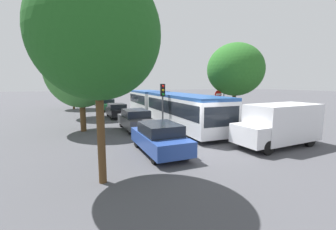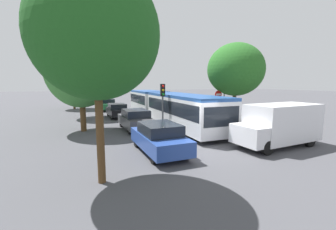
# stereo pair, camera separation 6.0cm
# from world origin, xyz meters

# --- Properties ---
(ground_plane) EXTENTS (200.00, 200.00, 0.00)m
(ground_plane) POSITION_xyz_m (0.00, 0.00, 0.00)
(ground_plane) COLOR #47474C
(articulated_bus) EXTENTS (3.22, 17.64, 2.61)m
(articulated_bus) POSITION_xyz_m (1.84, 9.19, 1.50)
(articulated_bus) COLOR silver
(articulated_bus) RESTS_ON ground
(city_bus_rear) EXTENTS (2.70, 11.05, 2.37)m
(city_bus_rear) POSITION_xyz_m (-1.96, 48.39, 1.37)
(city_bus_rear) COLOR teal
(city_bus_rear) RESTS_ON ground
(queued_car_blue) EXTENTS (1.87, 4.32, 1.49)m
(queued_car_blue) POSITION_xyz_m (-2.17, 0.54, 0.76)
(queued_car_blue) COLOR #284799
(queued_car_blue) RESTS_ON ground
(queued_car_graphite) EXTENTS (1.88, 4.34, 1.50)m
(queued_car_graphite) POSITION_xyz_m (-1.74, 6.56, 0.76)
(queued_car_graphite) COLOR #47474C
(queued_car_graphite) RESTS_ON ground
(queued_car_black) EXTENTS (1.76, 4.06, 1.40)m
(queued_car_black) POSITION_xyz_m (-1.82, 13.24, 0.71)
(queued_car_black) COLOR black
(queued_car_black) RESTS_ON ground
(queued_car_green) EXTENTS (1.85, 4.26, 1.48)m
(queued_car_green) POSITION_xyz_m (-1.86, 19.84, 0.75)
(queued_car_green) COLOR #236638
(queued_car_green) RESTS_ON ground
(queued_car_white) EXTENTS (1.75, 4.04, 1.40)m
(queued_car_white) POSITION_xyz_m (-1.83, 26.09, 0.71)
(queued_car_white) COLOR white
(queued_car_white) RESTS_ON ground
(queued_car_tan) EXTENTS (1.86, 4.29, 1.48)m
(queued_car_tan) POSITION_xyz_m (-2.07, 32.65, 0.75)
(queued_car_tan) COLOR tan
(queued_car_tan) RESTS_ON ground
(white_van) EXTENTS (5.09, 2.19, 2.31)m
(white_van) POSITION_xyz_m (4.29, -0.96, 1.24)
(white_van) COLOR silver
(white_van) RESTS_ON ground
(traffic_light) EXTENTS (0.35, 0.38, 3.40)m
(traffic_light) POSITION_xyz_m (0.02, 5.45, 2.50)
(traffic_light) COLOR #56595E
(traffic_light) RESTS_ON ground
(no_entry_sign) EXTENTS (0.70, 0.08, 2.82)m
(no_entry_sign) POSITION_xyz_m (5.81, 6.73, 1.88)
(no_entry_sign) COLOR #56595E
(no_entry_sign) RESTS_ON ground
(direction_sign_post) EXTENTS (0.10, 1.40, 3.60)m
(direction_sign_post) POSITION_xyz_m (7.11, 7.61, 2.55)
(direction_sign_post) COLOR #56595E
(direction_sign_post) RESTS_ON ground
(tree_left_near) EXTENTS (4.12, 4.12, 7.11)m
(tree_left_near) POSITION_xyz_m (-5.24, -1.83, 4.98)
(tree_left_near) COLOR #51381E
(tree_left_near) RESTS_ON ground
(tree_left_mid) EXTENTS (4.83, 4.83, 7.19)m
(tree_left_mid) POSITION_xyz_m (-5.40, 7.59, 4.31)
(tree_left_mid) COLOR #51381E
(tree_left_mid) RESTS_ON ground
(tree_left_far) EXTENTS (4.72, 4.72, 7.68)m
(tree_left_far) POSITION_xyz_m (-4.87, 14.79, 5.09)
(tree_left_far) COLOR #51381E
(tree_left_far) RESTS_ON ground
(tree_left_distant) EXTENTS (4.73, 4.73, 6.24)m
(tree_left_distant) POSITION_xyz_m (-5.67, 22.97, 3.95)
(tree_left_distant) COLOR #51381E
(tree_left_distant) RESTS_ON ground
(tree_right_near) EXTENTS (4.90, 4.90, 6.92)m
(tree_right_near) POSITION_xyz_m (7.26, 6.34, 4.62)
(tree_right_near) COLOR #51381E
(tree_right_near) RESTS_ON ground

